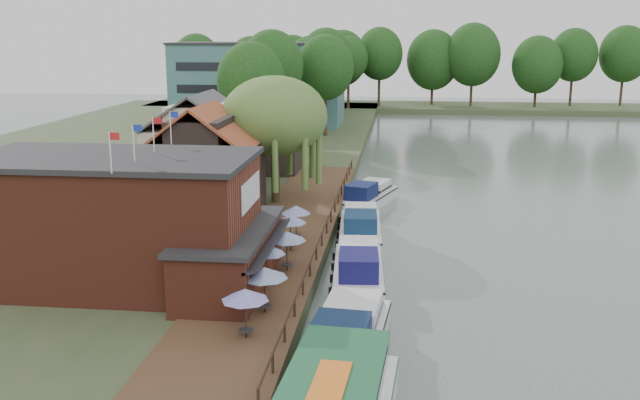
{
  "coord_description": "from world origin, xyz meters",
  "views": [
    {
      "loc": [
        -0.27,
        -37.52,
        14.81
      ],
      "look_at": [
        -6.0,
        12.0,
        3.0
      ],
      "focal_mm": 40.0,
      "sensor_mm": 36.0,
      "label": 1
    }
  ],
  "objects_px": {
    "umbrella_2": "(267,265)",
    "cottage_a": "(205,162)",
    "umbrella_1": "(265,290)",
    "umbrella_4": "(291,233)",
    "umbrella_5": "(296,223)",
    "hotel_block": "(259,83)",
    "pub": "(149,221)",
    "willow": "(275,140)",
    "cruiser_3": "(368,193)",
    "umbrella_0": "(245,313)",
    "cruiser_2": "(360,223)",
    "umbrella_3": "(287,251)",
    "cruiser_0": "(347,332)",
    "cottage_b": "(202,141)",
    "cottage_c": "(265,129)",
    "cruiser_1": "(358,264)"
  },
  "relations": [
    {
      "from": "pub",
      "to": "umbrella_5",
      "type": "distance_m",
      "value": 11.71
    },
    {
      "from": "hotel_block",
      "to": "umbrella_0",
      "type": "height_order",
      "value": "hotel_block"
    },
    {
      "from": "cottage_c",
      "to": "cruiser_1",
      "type": "bearing_deg",
      "value": -69.16
    },
    {
      "from": "hotel_block",
      "to": "umbrella_2",
      "type": "bearing_deg",
      "value": -78.39
    },
    {
      "from": "willow",
      "to": "pub",
      "type": "bearing_deg",
      "value": -99.93
    },
    {
      "from": "cottage_a",
      "to": "cottage_c",
      "type": "height_order",
      "value": "same"
    },
    {
      "from": "willow",
      "to": "umbrella_1",
      "type": "xyz_separation_m",
      "value": [
        3.64,
        -23.64,
        -3.93
      ]
    },
    {
      "from": "umbrella_5",
      "to": "umbrella_3",
      "type": "bearing_deg",
      "value": -86.46
    },
    {
      "from": "pub",
      "to": "umbrella_1",
      "type": "distance_m",
      "value": 8.36
    },
    {
      "from": "hotel_block",
      "to": "umbrella_1",
      "type": "xyz_separation_m",
      "value": [
        15.14,
        -74.64,
        -4.86
      ]
    },
    {
      "from": "umbrella_1",
      "to": "umbrella_4",
      "type": "height_order",
      "value": "same"
    },
    {
      "from": "umbrella_1",
      "to": "umbrella_4",
      "type": "xyz_separation_m",
      "value": [
        -0.32,
        10.43,
        0.0
      ]
    },
    {
      "from": "hotel_block",
      "to": "cottage_c",
      "type": "distance_m",
      "value": 37.9
    },
    {
      "from": "willow",
      "to": "cruiser_3",
      "type": "distance_m",
      "value": 9.86
    },
    {
      "from": "umbrella_2",
      "to": "umbrella_3",
      "type": "xyz_separation_m",
      "value": [
        0.66,
        2.69,
        0.0
      ]
    },
    {
      "from": "cottage_b",
      "to": "willow",
      "type": "xyz_separation_m",
      "value": [
        7.5,
        -5.0,
        0.96
      ]
    },
    {
      "from": "cruiser_2",
      "to": "cruiser_3",
      "type": "height_order",
      "value": "cruiser_2"
    },
    {
      "from": "umbrella_2",
      "to": "cottage_a",
      "type": "bearing_deg",
      "value": 117.04
    },
    {
      "from": "pub",
      "to": "cottage_b",
      "type": "distance_m",
      "value": 25.33
    },
    {
      "from": "willow",
      "to": "umbrella_5",
      "type": "bearing_deg",
      "value": -72.87
    },
    {
      "from": "umbrella_4",
      "to": "umbrella_5",
      "type": "bearing_deg",
      "value": 89.97
    },
    {
      "from": "cottage_c",
      "to": "cruiser_2",
      "type": "height_order",
      "value": "cottage_c"
    },
    {
      "from": "cruiser_3",
      "to": "umbrella_0",
      "type": "bearing_deg",
      "value": -80.18
    },
    {
      "from": "umbrella_4",
      "to": "cottage_b",
      "type": "bearing_deg",
      "value": 120.72
    },
    {
      "from": "pub",
      "to": "umbrella_2",
      "type": "xyz_separation_m",
      "value": [
        6.55,
        0.2,
        -2.36
      ]
    },
    {
      "from": "cottage_a",
      "to": "willow",
      "type": "xyz_separation_m",
      "value": [
        4.5,
        5.0,
        0.96
      ]
    },
    {
      "from": "cruiser_3",
      "to": "hotel_block",
      "type": "bearing_deg",
      "value": 129.42
    },
    {
      "from": "cottage_c",
      "to": "cruiser_2",
      "type": "bearing_deg",
      "value": -62.14
    },
    {
      "from": "umbrella_2",
      "to": "cruiser_1",
      "type": "bearing_deg",
      "value": 39.83
    },
    {
      "from": "umbrella_2",
      "to": "umbrella_5",
      "type": "distance_m",
      "value": 9.03
    },
    {
      "from": "willow",
      "to": "umbrella_5",
      "type": "height_order",
      "value": "willow"
    },
    {
      "from": "umbrella_5",
      "to": "cruiser_1",
      "type": "height_order",
      "value": "umbrella_5"
    },
    {
      "from": "cottage_a",
      "to": "umbrella_5",
      "type": "bearing_deg",
      "value": -36.44
    },
    {
      "from": "cottage_b",
      "to": "umbrella_5",
      "type": "height_order",
      "value": "cottage_b"
    },
    {
      "from": "pub",
      "to": "cottage_c",
      "type": "height_order",
      "value": "cottage_c"
    },
    {
      "from": "pub",
      "to": "willow",
      "type": "bearing_deg",
      "value": 80.07
    },
    {
      "from": "umbrella_0",
      "to": "umbrella_2",
      "type": "distance_m",
      "value": 6.92
    },
    {
      "from": "umbrella_0",
      "to": "cruiser_0",
      "type": "relative_size",
      "value": 0.22
    },
    {
      "from": "hotel_block",
      "to": "umbrella_3",
      "type": "relative_size",
      "value": 10.69
    },
    {
      "from": "umbrella_0",
      "to": "umbrella_3",
      "type": "bearing_deg",
      "value": 87.87
    },
    {
      "from": "cottage_c",
      "to": "cruiser_2",
      "type": "relative_size",
      "value": 0.83
    },
    {
      "from": "willow",
      "to": "umbrella_2",
      "type": "xyz_separation_m",
      "value": [
        3.05,
        -19.8,
        -3.93
      ]
    },
    {
      "from": "umbrella_0",
      "to": "umbrella_5",
      "type": "relative_size",
      "value": 1.0
    },
    {
      "from": "umbrella_2",
      "to": "hotel_block",
      "type": "bearing_deg",
      "value": 101.61
    },
    {
      "from": "cottage_c",
      "to": "umbrella_1",
      "type": "distance_m",
      "value": 38.42
    },
    {
      "from": "hotel_block",
      "to": "umbrella_2",
      "type": "xyz_separation_m",
      "value": [
        14.55,
        -70.8,
        -4.86
      ]
    },
    {
      "from": "umbrella_0",
      "to": "cruiser_1",
      "type": "xyz_separation_m",
      "value": [
        4.49,
        10.91,
        -1.05
      ]
    },
    {
      "from": "pub",
      "to": "umbrella_5",
      "type": "bearing_deg",
      "value": 53.53
    },
    {
      "from": "umbrella_4",
      "to": "cruiser_3",
      "type": "bearing_deg",
      "value": 76.41
    },
    {
      "from": "cottage_b",
      "to": "umbrella_0",
      "type": "xyz_separation_m",
      "value": [
        10.86,
        -31.71,
        -2.96
      ]
    }
  ]
}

